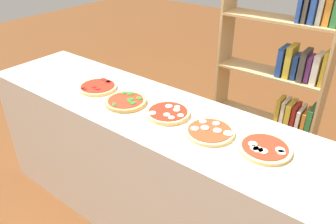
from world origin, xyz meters
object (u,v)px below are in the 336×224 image
pizza_spinach_1 (126,101)px  pizza_mozzarella_3 (210,131)px  pizza_pepperoni_0 (98,87)px  pizza_mozzarella_2 (168,113)px  bookshelf (285,77)px  pizza_mozzarella_4 (265,148)px

pizza_spinach_1 → pizza_mozzarella_3: pizza_spinach_1 is taller
pizza_pepperoni_0 → pizza_mozzarella_2: pizza_mozzarella_2 is taller
pizza_spinach_1 → pizza_mozzarella_3: bearing=3.2°
pizza_spinach_1 → pizza_mozzarella_2: 0.28m
pizza_spinach_1 → bookshelf: bookshelf is taller
pizza_mozzarella_4 → bookshelf: (-0.29, 1.06, -0.10)m
pizza_mozzarella_2 → bookshelf: bearing=76.3°
pizza_pepperoni_0 → pizza_mozzarella_2: (0.55, 0.02, 0.00)m
pizza_pepperoni_0 → pizza_mozzarella_3: size_ratio=0.95×
pizza_spinach_1 → bookshelf: 1.25m
pizza_mozzarella_3 → pizza_mozzarella_4: 0.28m
pizza_mozzarella_2 → bookshelf: size_ratio=0.15×
pizza_mozzarella_3 → bookshelf: 1.10m
pizza_mozzarella_4 → pizza_pepperoni_0: bearing=-178.3°
pizza_pepperoni_0 → bookshelf: bearing=53.4°
pizza_spinach_1 → bookshelf: bearing=64.5°
pizza_pepperoni_0 → pizza_mozzarella_2: 0.55m
pizza_spinach_1 → pizza_mozzarella_3: size_ratio=0.97×
pizza_mozzarella_3 → bookshelf: bearing=90.7°
pizza_mozzarella_2 → pizza_mozzarella_3: bearing=-3.8°
pizza_pepperoni_0 → bookshelf: 1.37m
pizza_mozzarella_2 → bookshelf: 1.11m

